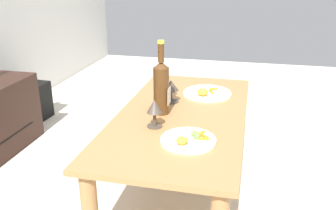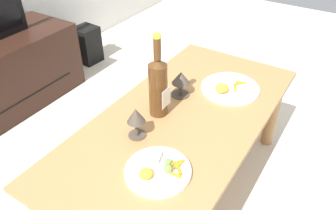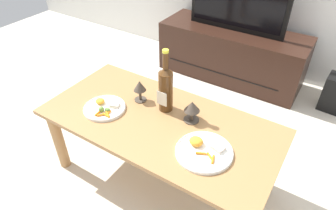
% 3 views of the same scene
% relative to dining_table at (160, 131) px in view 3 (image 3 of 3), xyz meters
% --- Properties ---
extents(ground_plane, '(6.40, 6.40, 0.00)m').
position_rel_dining_table_xyz_m(ground_plane, '(0.00, 0.00, -0.41)').
color(ground_plane, beige).
extents(dining_table, '(1.37, 0.66, 0.49)m').
position_rel_dining_table_xyz_m(dining_table, '(0.00, 0.00, 0.00)').
color(dining_table, '#9E7042').
rests_on(dining_table, ground_plane).
extents(tv_stand, '(1.36, 0.48, 0.49)m').
position_rel_dining_table_xyz_m(tv_stand, '(-0.13, 1.44, -0.17)').
color(tv_stand, black).
rests_on(tv_stand, ground_plane).
extents(floor_speaker, '(0.19, 0.19, 0.31)m').
position_rel_dining_table_xyz_m(floor_speaker, '(0.83, 1.41, -0.25)').
color(floor_speaker, black).
rests_on(floor_speaker, ground_plane).
extents(wine_bottle, '(0.08, 0.08, 0.39)m').
position_rel_dining_table_xyz_m(wine_bottle, '(-0.03, 0.11, 0.24)').
color(wine_bottle, '#4C2D14').
rests_on(wine_bottle, dining_table).
extents(goblet_left, '(0.08, 0.08, 0.14)m').
position_rel_dining_table_xyz_m(goblet_left, '(-0.21, 0.10, 0.18)').
color(goblet_left, '#473D33').
rests_on(goblet_left, dining_table).
extents(goblet_right, '(0.09, 0.09, 0.13)m').
position_rel_dining_table_xyz_m(goblet_right, '(0.15, 0.10, 0.17)').
color(goblet_right, '#473D33').
rests_on(goblet_right, dining_table).
extents(dinner_plate_left, '(0.25, 0.25, 0.04)m').
position_rel_dining_table_xyz_m(dinner_plate_left, '(-0.33, -0.09, 0.10)').
color(dinner_plate_left, white).
rests_on(dinner_plate_left, dining_table).
extents(dinner_plate_right, '(0.29, 0.29, 0.05)m').
position_rel_dining_table_xyz_m(dinner_plate_right, '(0.33, -0.09, 0.10)').
color(dinner_plate_right, white).
rests_on(dinner_plate_right, dining_table).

